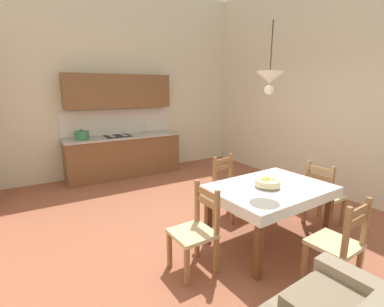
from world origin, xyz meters
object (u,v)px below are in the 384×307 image
dining_chair_camera_side (338,245)px  dining_chair_window_side (323,196)px  dining_table (269,195)px  fruit_bowl (268,183)px  dining_chair_kitchen_side (229,188)px  pendant_lamp (270,78)px  kitchen_cabinetry (123,137)px  dining_chair_tv_side (196,231)px

dining_chair_camera_side → dining_chair_window_side: size_ratio=1.00×
dining_table → fruit_bowl: 0.19m
dining_chair_kitchen_side → fruit_bowl: size_ratio=3.10×
pendant_lamp → dining_chair_kitchen_side: bearing=84.8°
kitchen_cabinetry → dining_chair_kitchen_side: 2.97m
dining_chair_window_side → pendant_lamp: size_ratio=1.16×
pendant_lamp → fruit_bowl: bearing=-114.8°
dining_table → dining_chair_window_side: (1.01, -0.06, -0.19)m
dining_table → dining_chair_window_side: size_ratio=1.58×
fruit_bowl → dining_chair_tv_side: bearing=178.6°
kitchen_cabinetry → dining_chair_kitchen_side: kitchen_cabinetry is taller
kitchen_cabinetry → dining_table: bearing=-79.9°
dining_chair_camera_side → pendant_lamp: pendant_lamp is taller
dining_table → dining_chair_camera_side: 0.93m
dining_chair_tv_side → dining_chair_camera_side: size_ratio=1.00×
dining_chair_tv_side → dining_chair_camera_side: (1.04, -0.93, 0.00)m
dining_chair_tv_side → pendant_lamp: 1.90m
dining_table → dining_chair_tv_side: bearing=179.1°
dining_chair_camera_side → dining_chair_kitchen_side: 1.78m
dining_chair_window_side → dining_chair_camera_side: bearing=-139.9°
dining_chair_kitchen_side → pendant_lamp: 1.75m
pendant_lamp → dining_chair_tv_side: bearing=-174.6°
dining_table → dining_chair_camera_side: bearing=-90.4°
fruit_bowl → kitchen_cabinetry: bearing=99.2°
kitchen_cabinetry → fruit_bowl: size_ratio=8.23×
dining_chair_tv_side → kitchen_cabinetry: bearing=84.0°
dining_chair_window_side → pendant_lamp: 1.88m
kitchen_cabinetry → fruit_bowl: (0.60, -3.72, -0.04)m
dining_chair_tv_side → dining_chair_window_side: 2.06m
dining_table → dining_chair_kitchen_side: (0.07, 0.86, -0.19)m
fruit_bowl → pendant_lamp: pendant_lamp is taller
dining_table → dining_chair_kitchen_side: 0.89m
fruit_bowl → dining_table: bearing=7.5°
dining_chair_window_side → dining_chair_kitchen_side: bearing=135.6°
kitchen_cabinetry → dining_chair_window_side: bearing=-66.1°
dining_table → dining_chair_kitchen_side: bearing=85.4°
dining_table → pendant_lamp: bearing=89.3°
dining_chair_camera_side → dining_chair_window_side: (1.02, 0.86, 0.00)m
kitchen_cabinetry → dining_table: kitchen_cabinetry is taller
pendant_lamp → kitchen_cabinetry: bearing=100.4°
dining_chair_kitchen_side → dining_chair_window_side: size_ratio=1.00×
dining_chair_camera_side → dining_chair_kitchen_side: same height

